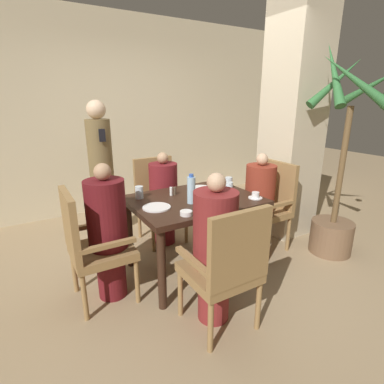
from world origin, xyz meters
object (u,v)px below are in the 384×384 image
potted_palm (339,189)px  plate_dessert_center (157,207)px  chair_left_side (91,243)px  standing_host (101,166)px  plate_main_left (201,189)px  chair_right_side (269,202)px  teacup_with_saucer (255,196)px  diner_in_far_chair (164,198)px  diner_in_near_chair (215,248)px  glass_tall_mid (229,188)px  plate_main_right (224,200)px  glass_tall_near (139,192)px  glass_tall_far (229,183)px  chair_far_side (159,197)px  diner_in_left_chair (108,231)px  chair_near_corner (226,265)px  bowl_small (186,213)px  water_bottle (191,190)px  diner_in_right_chair (259,202)px

potted_palm → plate_dessert_center: 1.95m
chair_left_side → standing_host: standing_host is taller
plate_main_left → chair_right_side: bearing=-16.4°
potted_palm → teacup_with_saucer: potted_palm is taller
diner_in_far_chair → diner_in_near_chair: bearing=-99.8°
chair_left_side → plate_dessert_center: chair_left_side is taller
diner_in_far_chair → standing_host: standing_host is taller
chair_right_side → plate_main_left: (-0.76, 0.22, 0.22)m
plate_main_left → glass_tall_mid: (0.16, -0.27, 0.05)m
plate_main_right → chair_left_side: bearing=169.9°
glass_tall_near → glass_tall_far: size_ratio=1.00×
standing_host → chair_far_side: bearing=-37.6°
diner_in_left_chair → glass_tall_mid: diner_in_left_chair is taller
chair_far_side → standing_host: size_ratio=0.60×
chair_near_corner → glass_tall_near: bearing=100.9°
chair_right_side → plate_dessert_center: 1.41m
plate_main_left → teacup_with_saucer: (0.29, -0.51, 0.02)m
chair_left_side → standing_host: 1.36m
standing_host → teacup_with_saucer: size_ratio=12.50×
glass_tall_near → plate_main_right: bearing=-36.5°
chair_far_side → chair_right_side: 1.28m
chair_left_side → plate_dessert_center: bearing=-6.0°
chair_right_side → bowl_small: (-1.25, -0.33, 0.23)m
diner_in_far_chair → glass_tall_far: bearing=-49.9°
teacup_with_saucer → chair_right_side: bearing=31.3°
diner_in_left_chair → water_bottle: size_ratio=4.38×
diner_in_left_chair → plate_main_right: diner_in_left_chair is taller
chair_near_corner → teacup_with_saucer: size_ratio=7.49×
chair_left_side → plate_main_left: chair_left_side is taller
diner_in_right_chair → plate_main_left: bearing=160.1°
chair_left_side → diner_in_far_chair: size_ratio=0.91×
diner_in_near_chair → glass_tall_mid: 0.90m
diner_in_right_chair → standing_host: 1.87m
glass_tall_far → teacup_with_saucer: bearing=-88.3°
plate_main_right → diner_in_near_chair: bearing=-131.9°
plate_main_left → chair_far_side: bearing=109.2°
glass_tall_near → standing_host: bearing=95.5°
plate_main_right → glass_tall_far: 0.43m
diner_in_far_chair → plate_main_left: bearing=-65.4°
diner_in_left_chair → potted_palm: potted_palm is taller
glass_tall_far → diner_in_left_chair: bearing=-175.3°
bowl_small → diner_in_near_chair: bearing=-83.3°
potted_palm → teacup_with_saucer: (-1.00, 0.18, 0.04)m
diner_in_right_chair → chair_left_side: bearing=180.0°
diner_in_left_chair → chair_far_side: 1.17m
diner_in_right_chair → plate_dessert_center: diner_in_right_chair is taller
diner_in_right_chair → glass_tall_mid: size_ratio=9.40×
potted_palm → glass_tall_near: size_ratio=18.73×
diner_in_far_chair → standing_host: (-0.54, 0.56, 0.32)m
water_bottle → standing_host: bearing=108.5°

